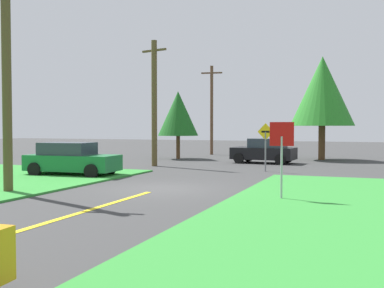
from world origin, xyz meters
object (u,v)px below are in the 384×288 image
at_px(car_approaching_junction, 265,151).
at_px(direction_sign, 266,141).
at_px(parked_car_near_building, 71,159).
at_px(utility_pole_mid, 154,102).
at_px(pine_tree_center, 178,114).
at_px(oak_tree_left, 322,91).
at_px(utility_pole_near, 7,75).
at_px(stop_sign, 282,145).
at_px(utility_pole_far, 212,109).

height_order(car_approaching_junction, direction_sign, direction_sign).
bearing_deg(car_approaching_junction, parked_car_near_building, 61.41).
relative_size(parked_car_near_building, utility_pole_mid, 0.61).
bearing_deg(car_approaching_junction, utility_pole_mid, 43.12).
distance_m(parked_car_near_building, direction_sign, 10.05).
bearing_deg(pine_tree_center, oak_tree_left, 14.79).
bearing_deg(utility_pole_mid, oak_tree_left, 45.09).
bearing_deg(parked_car_near_building, utility_pole_mid, 73.71).
height_order(parked_car_near_building, direction_sign, direction_sign).
bearing_deg(parked_car_near_building, pine_tree_center, 84.73).
distance_m(utility_pole_near, pine_tree_center, 18.49).
xyz_separation_m(parked_car_near_building, utility_pole_near, (1.39, -5.69, 3.43)).
relative_size(stop_sign, parked_car_near_building, 0.55).
xyz_separation_m(stop_sign, car_approaching_junction, (-3.70, 14.87, -0.99)).
relative_size(stop_sign, utility_pole_near, 0.31).
relative_size(car_approaching_junction, pine_tree_center, 0.83).
height_order(utility_pole_near, oak_tree_left, utility_pole_near).
xyz_separation_m(oak_tree_left, pine_tree_center, (-10.08, -2.66, -1.56)).
height_order(parked_car_near_building, utility_pole_mid, utility_pole_mid).
bearing_deg(oak_tree_left, car_approaching_junction, -126.12).
relative_size(utility_pole_near, utility_pole_far, 1.10).
bearing_deg(utility_pole_near, pine_tree_center, 93.35).
bearing_deg(pine_tree_center, stop_sign, -57.56).
bearing_deg(car_approaching_junction, utility_pole_near, 75.41).
bearing_deg(utility_pole_far, utility_pole_mid, -88.12).
bearing_deg(car_approaching_junction, utility_pole_far, -46.03).
height_order(utility_pole_far, pine_tree_center, utility_pole_far).
xyz_separation_m(car_approaching_junction, utility_pole_far, (-6.16, 7.49, 3.12)).
relative_size(utility_pole_mid, oak_tree_left, 1.02).
distance_m(car_approaching_junction, direction_sign, 5.71).
distance_m(car_approaching_junction, oak_tree_left, 6.83).
height_order(parked_car_near_building, utility_pole_far, utility_pole_far).
relative_size(parked_car_near_building, direction_sign, 1.78).
bearing_deg(utility_pole_mid, utility_pole_near, -90.09).
distance_m(utility_pole_far, direction_sign, 15.13).
height_order(utility_pole_near, utility_pole_far, utility_pole_near).
bearing_deg(direction_sign, utility_pole_far, 119.55).
height_order(stop_sign, utility_pole_near, utility_pole_near).
xyz_separation_m(parked_car_near_building, utility_pole_far, (1.01, 18.48, 3.12)).
xyz_separation_m(utility_pole_near, oak_tree_left, (9.00, 21.10, 0.68)).
relative_size(direction_sign, oak_tree_left, 0.35).
xyz_separation_m(stop_sign, direction_sign, (-2.48, 9.35, -0.19)).
relative_size(utility_pole_mid, pine_tree_center, 1.51).
distance_m(parked_car_near_building, utility_pole_far, 18.77).
distance_m(stop_sign, pine_tree_center, 19.74).
distance_m(stop_sign, car_approaching_junction, 15.35).
height_order(utility_pole_near, pine_tree_center, utility_pole_near).
height_order(utility_pole_near, direction_sign, utility_pole_near).
distance_m(utility_pole_near, oak_tree_left, 22.95).
xyz_separation_m(utility_pole_mid, direction_sign, (6.98, -0.92, -2.28)).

